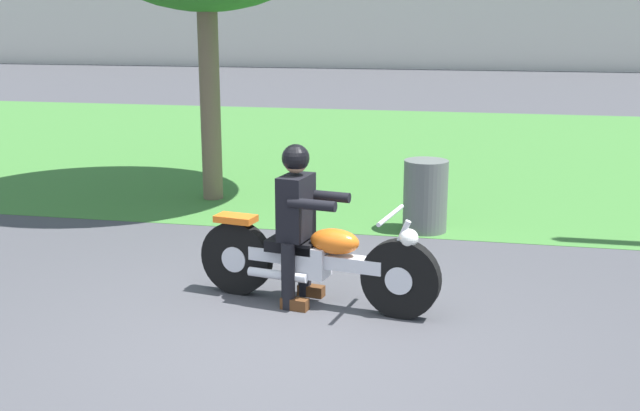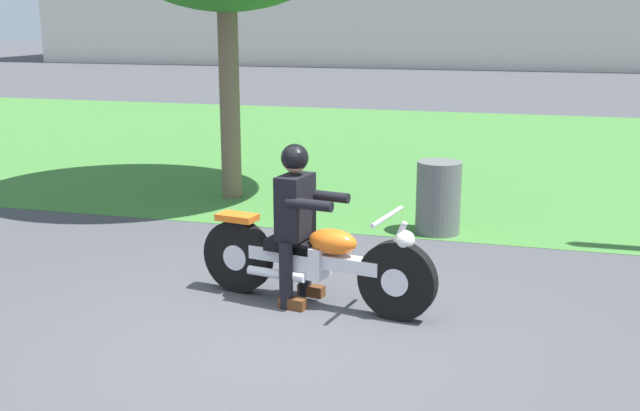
# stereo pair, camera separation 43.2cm
# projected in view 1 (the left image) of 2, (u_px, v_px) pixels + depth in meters

# --- Properties ---
(ground) EXTENTS (120.00, 120.00, 0.00)m
(ground) POSITION_uv_depth(u_px,v_px,m) (285.00, 338.00, 6.12)
(ground) COLOR #424247
(grass_verge) EXTENTS (60.00, 12.00, 0.01)m
(grass_verge) POSITION_uv_depth(u_px,v_px,m) (402.00, 149.00, 14.72)
(grass_verge) COLOR #3D7533
(grass_verge) RESTS_ON ground
(motorcycle_lead) EXTENTS (2.21, 0.72, 0.90)m
(motorcycle_lead) POSITION_uv_depth(u_px,v_px,m) (316.00, 261.00, 6.73)
(motorcycle_lead) COLOR black
(motorcycle_lead) RESTS_ON ground
(rider_lead) EXTENTS (0.60, 0.53, 1.42)m
(rider_lead) POSITION_uv_depth(u_px,v_px,m) (298.00, 212.00, 6.69)
(rider_lead) COLOR black
(rider_lead) RESTS_ON ground
(trash_can) EXTENTS (0.52, 0.52, 0.85)m
(trash_can) POSITION_uv_depth(u_px,v_px,m) (425.00, 196.00, 9.05)
(trash_can) COLOR #595E5B
(trash_can) RESTS_ON ground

